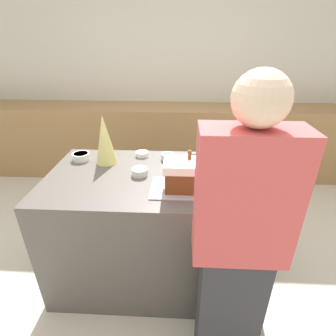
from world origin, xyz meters
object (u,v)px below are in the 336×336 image
object	(u,v)px
baking_tray	(180,188)
gingerbread_house	(181,174)
candy_bowl_near_tray_right	(224,156)
candy_bowl_far_right	(168,156)
candy_bowl_near_tray_left	(140,171)
candy_bowl_far_left	(81,156)
candy_bowl_center_rear	(238,154)
candy_bowl_beside_tree	(195,159)
candy_bowl_front_corner	(142,154)
decorative_tree	(105,140)
person	(238,244)

from	to	relation	value
baking_tray	gingerbread_house	xyz separation A→B (m)	(0.00, 0.00, 0.10)
candy_bowl_near_tray_right	candy_bowl_far_right	xyz separation A→B (m)	(-0.44, -0.03, -0.00)
gingerbread_house	candy_bowl_far_right	distance (m)	0.46
candy_bowl_near_tray_left	candy_bowl_far_left	world-z (taller)	candy_bowl_far_left
candy_bowl_center_rear	candy_bowl_near_tray_left	size ratio (longest dim) A/B	0.89
baking_tray	candy_bowl_near_tray_right	bearing A→B (deg)	54.42
candy_bowl_beside_tree	candy_bowl_near_tray_left	distance (m)	0.45
gingerbread_house	candy_bowl_near_tray_left	size ratio (longest dim) A/B	2.21
candy_bowl_near_tray_left	candy_bowl_far_left	xyz separation A→B (m)	(-0.50, 0.23, 0.00)
candy_bowl_far_right	candy_bowl_far_left	xyz separation A→B (m)	(-0.68, -0.04, 0.00)
baking_tray	candy_bowl_front_corner	bearing A→B (deg)	122.16
decorative_tree	candy_bowl_far_right	xyz separation A→B (m)	(0.47, 0.07, -0.16)
candy_bowl_far_left	candy_bowl_beside_tree	bearing A→B (deg)	0.22
candy_bowl_near_tray_right	baking_tray	bearing A→B (deg)	-125.58
decorative_tree	candy_bowl_near_tray_right	xyz separation A→B (m)	(0.91, 0.10, -0.16)
candy_bowl_beside_tree	candy_bowl_far_left	bearing A→B (deg)	-179.78
decorative_tree	candy_bowl_far_left	size ratio (longest dim) A/B	2.78
candy_bowl_center_rear	candy_bowl_far_left	world-z (taller)	candy_bowl_far_left
candy_bowl_front_corner	person	bearing A→B (deg)	-57.56
baking_tray	candy_bowl_beside_tree	xyz separation A→B (m)	(0.11, 0.41, 0.02)
decorative_tree	person	xyz separation A→B (m)	(0.86, -0.81, -0.22)
decorative_tree	candy_bowl_front_corner	size ratio (longest dim) A/B	3.66
candy_bowl_far_right	person	bearing A→B (deg)	-66.15
candy_bowl_beside_tree	person	size ratio (longest dim) A/B	0.07
baking_tray	candy_bowl_near_tray_left	xyz separation A→B (m)	(-0.29, 0.18, 0.02)
decorative_tree	candy_bowl_far_right	size ratio (longest dim) A/B	3.73
candy_bowl_near_tray_right	candy_bowl_far_left	bearing A→B (deg)	-176.63
candy_bowl_center_rear	candy_bowl_front_corner	xyz separation A→B (m)	(-0.77, -0.03, -0.00)
gingerbread_house	candy_bowl_near_tray_right	bearing A→B (deg)	54.43
decorative_tree	candy_bowl_near_tray_right	bearing A→B (deg)	6.42
candy_bowl_far_right	decorative_tree	bearing A→B (deg)	-171.20
gingerbread_house	candy_bowl_far_right	xyz separation A→B (m)	(-0.11, 0.44, -0.08)
baking_tray	person	distance (m)	0.53
candy_bowl_beside_tree	candy_bowl_near_tray_left	size ratio (longest dim) A/B	1.11
candy_bowl_front_corner	candy_bowl_far_left	world-z (taller)	candy_bowl_far_left
candy_bowl_beside_tree	candy_bowl_far_left	distance (m)	0.89
decorative_tree	candy_bowl_near_tray_right	world-z (taller)	decorative_tree
candy_bowl_beside_tree	candy_bowl_front_corner	xyz separation A→B (m)	(-0.42, 0.09, -0.01)
candy_bowl_front_corner	candy_bowl_near_tray_left	distance (m)	0.33
candy_bowl_near_tray_left	candy_bowl_center_rear	bearing A→B (deg)	25.31
candy_bowl_near_tray_right	candy_bowl_far_right	distance (m)	0.44
person	decorative_tree	bearing A→B (deg)	136.48
decorative_tree	candy_bowl_far_left	world-z (taller)	decorative_tree
candy_bowl_far_left	baking_tray	bearing A→B (deg)	-27.27
baking_tray	candy_bowl_near_tray_left	size ratio (longest dim) A/B	3.38
candy_bowl_center_rear	person	bearing A→B (deg)	-99.97
candy_bowl_near_tray_right	candy_bowl_front_corner	distance (m)	0.65
candy_bowl_center_rear	candy_bowl_near_tray_left	world-z (taller)	candy_bowl_near_tray_left
candy_bowl_center_rear	candy_bowl_front_corner	distance (m)	0.77
baking_tray	candy_bowl_near_tray_right	size ratio (longest dim) A/B	2.74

